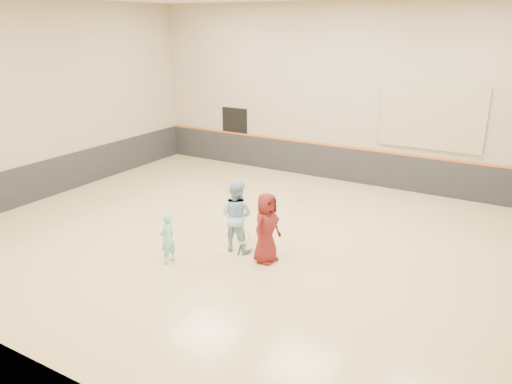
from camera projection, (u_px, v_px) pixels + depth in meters
The scene contains 14 objects.
room at pixel (257, 211), 12.51m from camera, with size 15.04×12.04×6.22m.
wainscot_back at pixel (343, 164), 17.45m from camera, with size 14.90×0.04×1.20m, color #232326.
wainscot_left at pixel (58, 175), 16.16m from camera, with size 0.04×11.90×1.20m, color #232326.
accent_stripe at pixel (344, 147), 17.24m from camera, with size 14.90×0.03×0.06m, color #D85914.
acoustic_panel at pixel (431, 118), 15.48m from camera, with size 3.20×0.08×2.00m, color tan.
doorway at pixel (235, 136), 19.46m from camera, with size 1.10×0.05×2.20m, color black.
girl at pixel (168, 238), 11.40m from camera, with size 0.45×0.29×1.22m, color #79D3C3.
instructor at pixel (236, 216), 11.98m from camera, with size 0.87×0.67×1.78m, color #91C2E0.
young_man at pixel (267, 228), 11.40m from camera, with size 0.82×0.53×1.67m, color maroon.
held_racket at pixel (243, 237), 11.76m from camera, with size 0.47×0.47×0.63m, color #B6CF2D, non-canonical shape.
spare_racket at pixel (301, 202), 15.27m from camera, with size 0.61×0.61×0.15m, color #C6E933, non-canonical shape.
ball_under_racket at pixel (245, 245), 12.45m from camera, with size 0.07×0.07×0.07m, color #D0DA32.
ball_in_hand at pixel (269, 220), 11.22m from camera, with size 0.07×0.07×0.07m, color #C9D230.
ball_beside_spare at pixel (278, 206), 15.11m from camera, with size 0.07×0.07×0.07m, color gold.
Camera 1 is at (5.91, -10.09, 5.27)m, focal length 35.00 mm.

